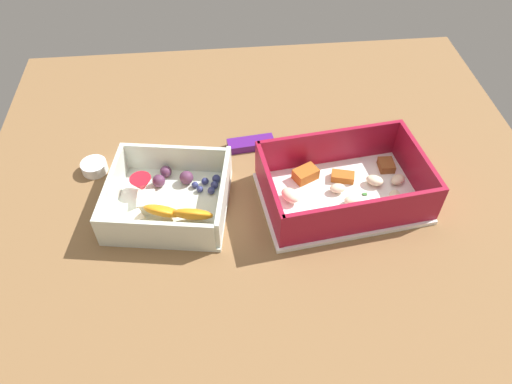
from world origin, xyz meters
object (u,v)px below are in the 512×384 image
(pasta_container, at_px, (342,187))
(fruit_bowl, at_px, (168,200))
(candy_bar, at_px, (251,144))
(paper_cup_liner, at_px, (94,167))

(pasta_container, distance_m, fruit_bowl, 0.23)
(fruit_bowl, distance_m, candy_bar, 0.16)
(paper_cup_liner, bearing_deg, pasta_container, -13.89)
(fruit_bowl, bearing_deg, pasta_container, -0.18)
(fruit_bowl, relative_size, candy_bar, 2.50)
(candy_bar, distance_m, paper_cup_liner, 0.23)
(fruit_bowl, xyz_separation_m, candy_bar, (0.12, 0.11, -0.01))
(pasta_container, height_order, paper_cup_liner, pasta_container)
(pasta_container, height_order, fruit_bowl, pasta_container)
(pasta_container, xyz_separation_m, fruit_bowl, (-0.23, 0.00, -0.00))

